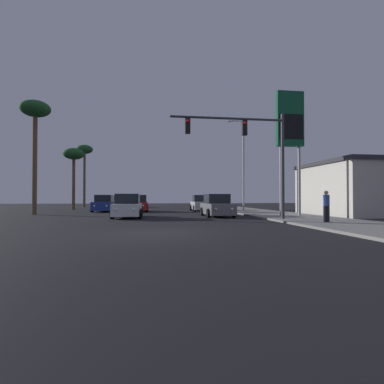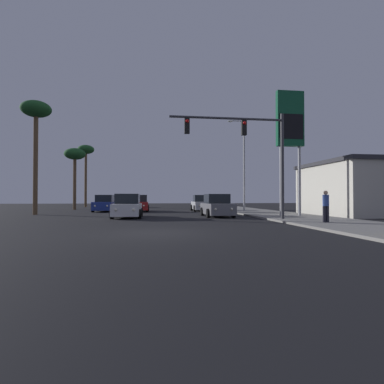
{
  "view_description": "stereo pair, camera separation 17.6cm",
  "coord_description": "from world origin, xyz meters",
  "px_view_note": "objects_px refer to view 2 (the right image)",
  "views": [
    {
      "loc": [
        -0.32,
        -12.11,
        1.43
      ],
      "look_at": [
        2.81,
        10.69,
        1.84
      ],
      "focal_mm": 28.0,
      "sensor_mm": 36.0,
      "label": 1
    },
    {
      "loc": [
        -0.15,
        -12.13,
        1.43
      ],
      "look_at": [
        2.81,
        10.69,
        1.84
      ],
      "focal_mm": 28.0,
      "sensor_mm": 36.0,
      "label": 2
    }
  ],
  "objects_px": {
    "car_tan": "(121,202)",
    "gas_station_sign": "(290,126)",
    "palm_tree_mid": "(75,157)",
    "palm_tree_far": "(86,153)",
    "car_white": "(128,207)",
    "car_grey": "(217,206)",
    "pedestrian_on_sidewalk": "(326,205)",
    "traffic_light_mast": "(251,144)",
    "car_red": "(139,204)",
    "car_silver": "(202,204)",
    "street_lamp": "(243,160)",
    "palm_tree_near": "(36,116)",
    "car_blue": "(105,204)"
  },
  "relations": [
    {
      "from": "gas_station_sign",
      "to": "palm_tree_far",
      "type": "bearing_deg",
      "value": 127.6
    },
    {
      "from": "car_red",
      "to": "car_tan",
      "type": "relative_size",
      "value": 1.0
    },
    {
      "from": "car_blue",
      "to": "pedestrian_on_sidewalk",
      "type": "xyz_separation_m",
      "value": [
        13.93,
        -16.22,
        0.27
      ]
    },
    {
      "from": "gas_station_sign",
      "to": "palm_tree_near",
      "type": "relative_size",
      "value": 0.95
    },
    {
      "from": "car_grey",
      "to": "car_tan",
      "type": "relative_size",
      "value": 1.0
    },
    {
      "from": "gas_station_sign",
      "to": "palm_tree_mid",
      "type": "xyz_separation_m",
      "value": [
        -18.86,
        15.7,
        -0.46
      ]
    },
    {
      "from": "car_blue",
      "to": "gas_station_sign",
      "type": "bearing_deg",
      "value": 144.65
    },
    {
      "from": "palm_tree_near",
      "to": "traffic_light_mast",
      "type": "bearing_deg",
      "value": -28.73
    },
    {
      "from": "car_red",
      "to": "pedestrian_on_sidewalk",
      "type": "height_order",
      "value": "pedestrian_on_sidewalk"
    },
    {
      "from": "gas_station_sign",
      "to": "pedestrian_on_sidewalk",
      "type": "distance_m",
      "value": 7.96
    },
    {
      "from": "traffic_light_mast",
      "to": "gas_station_sign",
      "type": "relative_size",
      "value": 0.79
    },
    {
      "from": "pedestrian_on_sidewalk",
      "to": "palm_tree_near",
      "type": "height_order",
      "value": "palm_tree_near"
    },
    {
      "from": "car_blue",
      "to": "pedestrian_on_sidewalk",
      "type": "distance_m",
      "value": 21.38
    },
    {
      "from": "car_red",
      "to": "palm_tree_near",
      "type": "xyz_separation_m",
      "value": [
        -8.21,
        -4.96,
        7.43
      ]
    },
    {
      "from": "car_tan",
      "to": "traffic_light_mast",
      "type": "xyz_separation_m",
      "value": [
        10.55,
        -27.04,
        3.95
      ]
    },
    {
      "from": "car_silver",
      "to": "traffic_light_mast",
      "type": "height_order",
      "value": "traffic_light_mast"
    },
    {
      "from": "car_blue",
      "to": "palm_tree_far",
      "type": "bearing_deg",
      "value": -70.72
    },
    {
      "from": "street_lamp",
      "to": "palm_tree_far",
      "type": "xyz_separation_m",
      "value": [
        -18.74,
        17.62,
        2.91
      ]
    },
    {
      "from": "pedestrian_on_sidewalk",
      "to": "gas_station_sign",
      "type": "bearing_deg",
      "value": 82.63
    },
    {
      "from": "car_red",
      "to": "palm_tree_near",
      "type": "bearing_deg",
      "value": 29.22
    },
    {
      "from": "palm_tree_far",
      "to": "palm_tree_mid",
      "type": "distance_m",
      "value": 10.22
    },
    {
      "from": "car_silver",
      "to": "gas_station_sign",
      "type": "relative_size",
      "value": 0.48
    },
    {
      "from": "traffic_light_mast",
      "to": "palm_tree_mid",
      "type": "xyz_separation_m",
      "value": [
        -14.97,
        18.54,
        1.45
      ]
    },
    {
      "from": "palm_tree_mid",
      "to": "car_silver",
      "type": "bearing_deg",
      "value": -19.31
    },
    {
      "from": "car_grey",
      "to": "palm_tree_far",
      "type": "bearing_deg",
      "value": -59.62
    },
    {
      "from": "car_white",
      "to": "car_silver",
      "type": "distance_m",
      "value": 11.75
    },
    {
      "from": "car_tan",
      "to": "gas_station_sign",
      "type": "relative_size",
      "value": 0.48
    },
    {
      "from": "car_white",
      "to": "car_grey",
      "type": "xyz_separation_m",
      "value": [
        6.54,
        0.32,
        0.0
      ]
    },
    {
      "from": "gas_station_sign",
      "to": "palm_tree_far",
      "type": "height_order",
      "value": "palm_tree_far"
    },
    {
      "from": "gas_station_sign",
      "to": "car_silver",
      "type": "bearing_deg",
      "value": 113.79
    },
    {
      "from": "car_blue",
      "to": "traffic_light_mast",
      "type": "xyz_separation_m",
      "value": [
        10.77,
        -13.43,
        3.95
      ]
    },
    {
      "from": "street_lamp",
      "to": "palm_tree_mid",
      "type": "xyz_separation_m",
      "value": [
        -17.81,
        7.62,
        1.04
      ]
    },
    {
      "from": "street_lamp",
      "to": "pedestrian_on_sidewalk",
      "type": "xyz_separation_m",
      "value": [
        0.32,
        -13.72,
        -4.08
      ]
    },
    {
      "from": "car_red",
      "to": "gas_station_sign",
      "type": "distance_m",
      "value": 16.58
    },
    {
      "from": "car_tan",
      "to": "gas_station_sign",
      "type": "xyz_separation_m",
      "value": [
        14.44,
        -24.2,
        5.86
      ]
    },
    {
      "from": "car_red",
      "to": "pedestrian_on_sidewalk",
      "type": "distance_m",
      "value": 19.4
    },
    {
      "from": "gas_station_sign",
      "to": "palm_tree_far",
      "type": "xyz_separation_m",
      "value": [
        -19.79,
        25.7,
        1.41
      ]
    },
    {
      "from": "pedestrian_on_sidewalk",
      "to": "palm_tree_mid",
      "type": "distance_m",
      "value": 28.46
    },
    {
      "from": "car_red",
      "to": "pedestrian_on_sidewalk",
      "type": "relative_size",
      "value": 2.6
    },
    {
      "from": "car_silver",
      "to": "gas_station_sign",
      "type": "height_order",
      "value": "gas_station_sign"
    },
    {
      "from": "palm_tree_mid",
      "to": "street_lamp",
      "type": "bearing_deg",
      "value": -23.16
    },
    {
      "from": "car_grey",
      "to": "car_blue",
      "type": "bearing_deg",
      "value": -44.32
    },
    {
      "from": "pedestrian_on_sidewalk",
      "to": "palm_tree_near",
      "type": "relative_size",
      "value": 0.18
    },
    {
      "from": "car_white",
      "to": "car_tan",
      "type": "height_order",
      "value": "same"
    },
    {
      "from": "car_silver",
      "to": "street_lamp",
      "type": "distance_m",
      "value": 6.3
    },
    {
      "from": "traffic_light_mast",
      "to": "palm_tree_far",
      "type": "xyz_separation_m",
      "value": [
        -15.91,
        28.54,
        3.32
      ]
    },
    {
      "from": "car_grey",
      "to": "car_tan",
      "type": "height_order",
      "value": "same"
    },
    {
      "from": "car_tan",
      "to": "gas_station_sign",
      "type": "distance_m",
      "value": 28.78
    },
    {
      "from": "car_silver",
      "to": "car_tan",
      "type": "bearing_deg",
      "value": -52.88
    },
    {
      "from": "traffic_light_mast",
      "to": "gas_station_sign",
      "type": "xyz_separation_m",
      "value": [
        3.88,
        2.84,
        1.9
      ]
    }
  ]
}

